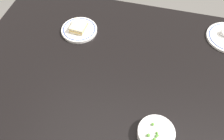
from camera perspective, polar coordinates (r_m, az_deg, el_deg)
name	(u,v)px	position (r cm, az deg, el deg)	size (l,w,h in cm)	color
dining_table	(112,75)	(121.36, 0.00, -1.14)	(142.14, 108.07, 4.00)	black
plate_sandwich	(79,29)	(138.68, -7.47, 9.22)	(19.34, 19.34, 4.71)	white
bowl_peas	(156,133)	(103.47, 9.95, -14.00)	(14.90, 14.90, 5.12)	white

